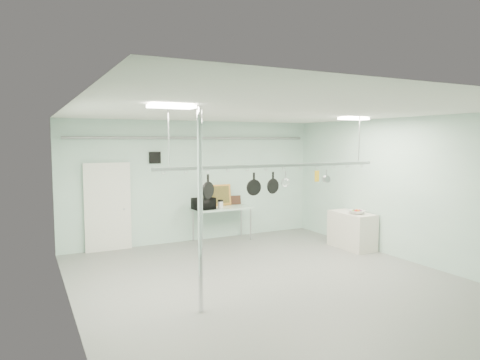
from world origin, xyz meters
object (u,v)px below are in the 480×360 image
chrome_pole (200,211)px  fruit_bowl (357,212)px  microwave (204,204)px  skillet_right (273,182)px  side_cabinet (352,230)px  skillet_left (208,186)px  skillet_mid (254,184)px  prep_table (222,210)px  pot_rack (275,164)px  coffee_canister (220,205)px

chrome_pole → fruit_bowl: (4.80, 1.78, -0.65)m
microwave → skillet_right: (0.14, -3.19, 0.83)m
side_cabinet → fruit_bowl: (-0.05, -0.22, 0.50)m
fruit_bowl → skillet_left: (-4.29, -0.88, 0.92)m
fruit_bowl → skillet_mid: 3.59m
prep_table → pot_rack: bearing=-96.9°
side_cabinet → coffee_canister: bearing=141.6°
chrome_pole → microwave: chrome_pole is taller
skillet_mid → microwave: bearing=85.8°
chrome_pole → prep_table: size_ratio=2.00×
skillet_left → side_cabinet: bearing=-12.9°
skillet_mid → skillet_right: size_ratio=1.02×
side_cabinet → skillet_right: 3.49m
pot_rack → fruit_bowl: pot_rack is taller
coffee_canister → skillet_right: size_ratio=0.45×
prep_table → coffee_canister: coffee_canister is taller
pot_rack → microwave: (-0.18, 3.19, -1.17)m
microwave → coffee_canister: microwave is taller
coffee_canister → fruit_bowl: bearing=-41.7°
microwave → skillet_right: size_ratio=1.35×
prep_table → pot_rack: pot_rack is taller
skillet_right → microwave: bearing=80.5°
fruit_bowl → chrome_pole: bearing=-159.6°
side_cabinet → skillet_right: skillet_right is taller
side_cabinet → skillet_mid: 3.86m
skillet_left → skillet_right: size_ratio=1.07×
skillet_left → prep_table: bearing=34.4°
fruit_bowl → skillet_right: (-2.94, -0.88, 0.93)m
microwave → skillet_mid: bearing=79.7°
prep_table → skillet_right: (-0.44, -3.30, 1.05)m
microwave → skillet_mid: (-0.28, -3.19, 0.82)m
side_cabinet → skillet_right: bearing=-159.8°
skillet_right → skillet_left: bearing=168.0°
chrome_pole → coffee_canister: bearing=61.7°
side_cabinet → pot_rack: pot_rack is taller
side_cabinet → skillet_left: bearing=-165.8°
skillet_mid → chrome_pole: bearing=-147.1°
prep_table → skillet_left: bearing=-118.5°
coffee_canister → skillet_left: bearing=-118.0°
pot_rack → fruit_bowl: size_ratio=12.28×
skillet_left → coffee_canister: bearing=34.9°
skillet_mid → skillet_right: bearing=0.9°
side_cabinet → fruit_bowl: 0.55m
microwave → skillet_left: bearing=63.9°
pot_rack → skillet_left: pot_rack is taller
chrome_pole → skillet_mid: (1.44, 0.90, 0.28)m
microwave → fruit_bowl: microwave is taller
chrome_pole → skillet_right: bearing=25.8°
fruit_bowl → skillet_mid: bearing=-165.3°
fruit_bowl → side_cabinet: bearing=76.7°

